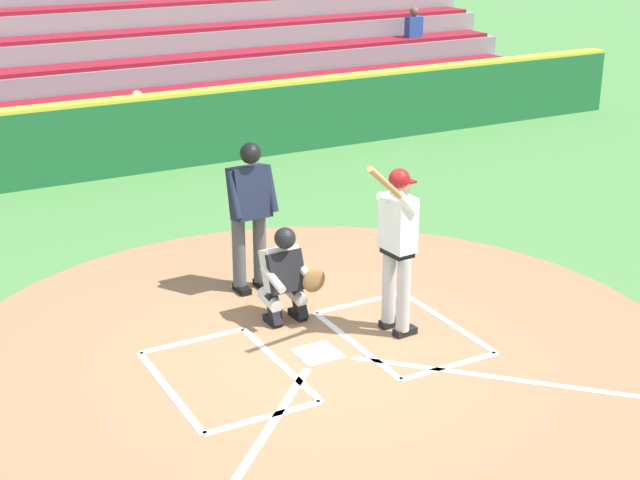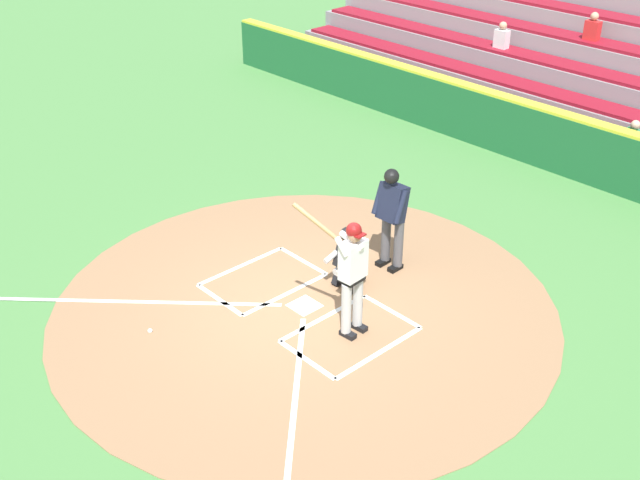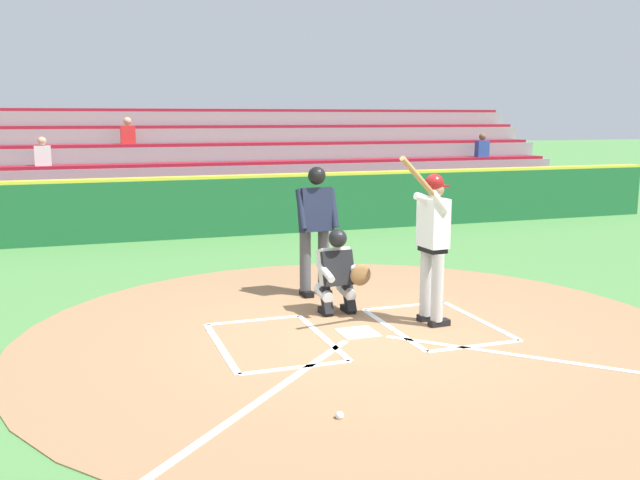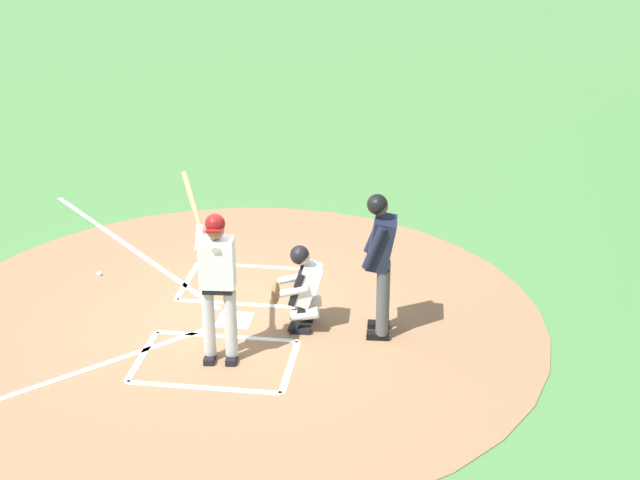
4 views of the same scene
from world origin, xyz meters
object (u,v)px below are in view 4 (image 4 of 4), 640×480
(baseball, at_px, (99,274))
(batter, at_px, (217,277))
(catcher, at_px, (301,286))
(plate_umpire, at_px, (381,256))

(baseball, bearing_deg, batter, -132.45)
(batter, bearing_deg, baseball, 47.55)
(catcher, height_order, plate_umpire, plate_umpire)
(plate_umpire, distance_m, baseball, 4.35)
(plate_umpire, height_order, baseball, plate_umpire)
(batter, xyz_separation_m, catcher, (0.92, -0.84, -0.51))
(batter, distance_m, plate_umpire, 2.03)
(catcher, relative_size, baseball, 15.27)
(plate_umpire, bearing_deg, baseball, 74.12)
(catcher, bearing_deg, plate_umpire, -91.41)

